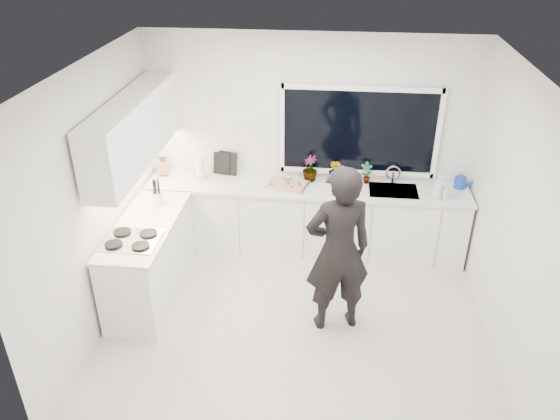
# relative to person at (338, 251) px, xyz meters

# --- Properties ---
(floor) EXTENTS (4.00, 3.50, 0.02)m
(floor) POSITION_rel_person_xyz_m (-0.41, -0.04, -0.93)
(floor) COLOR beige
(floor) RESTS_ON ground
(wall_back) EXTENTS (4.00, 0.02, 2.70)m
(wall_back) POSITION_rel_person_xyz_m (-0.41, 1.72, 0.43)
(wall_back) COLOR white
(wall_back) RESTS_ON ground
(wall_left) EXTENTS (0.02, 3.50, 2.70)m
(wall_left) POSITION_rel_person_xyz_m (-2.42, -0.04, 0.43)
(wall_left) COLOR white
(wall_left) RESTS_ON ground
(wall_right) EXTENTS (0.02, 3.50, 2.70)m
(wall_right) POSITION_rel_person_xyz_m (1.60, -0.04, 0.43)
(wall_right) COLOR white
(wall_right) RESTS_ON ground
(ceiling) EXTENTS (4.00, 3.50, 0.02)m
(ceiling) POSITION_rel_person_xyz_m (-0.41, -0.04, 1.79)
(ceiling) COLOR white
(ceiling) RESTS_ON wall_back
(window) EXTENTS (1.80, 0.02, 1.00)m
(window) POSITION_rel_person_xyz_m (0.19, 1.68, 0.63)
(window) COLOR black
(window) RESTS_ON wall_back
(base_cabinets_back) EXTENTS (3.92, 0.58, 0.88)m
(base_cabinets_back) POSITION_rel_person_xyz_m (-0.41, 1.41, -0.48)
(base_cabinets_back) COLOR white
(base_cabinets_back) RESTS_ON floor
(base_cabinets_left) EXTENTS (0.58, 1.60, 0.88)m
(base_cabinets_left) POSITION_rel_person_xyz_m (-2.08, 0.31, -0.48)
(base_cabinets_left) COLOR white
(base_cabinets_left) RESTS_ON floor
(countertop_back) EXTENTS (3.94, 0.62, 0.04)m
(countertop_back) POSITION_rel_person_xyz_m (-0.41, 1.40, -0.02)
(countertop_back) COLOR silver
(countertop_back) RESTS_ON base_cabinets_back
(countertop_left) EXTENTS (0.62, 1.60, 0.04)m
(countertop_left) POSITION_rel_person_xyz_m (-2.08, 0.31, -0.02)
(countertop_left) COLOR silver
(countertop_left) RESTS_ON base_cabinets_left
(upper_cabinets) EXTENTS (0.34, 2.10, 0.70)m
(upper_cabinets) POSITION_rel_person_xyz_m (-2.20, 0.66, 0.93)
(upper_cabinets) COLOR white
(upper_cabinets) RESTS_ON wall_left
(sink) EXTENTS (0.58, 0.42, 0.14)m
(sink) POSITION_rel_person_xyz_m (0.64, 1.41, -0.05)
(sink) COLOR silver
(sink) RESTS_ON countertop_back
(faucet) EXTENTS (0.03, 0.03, 0.22)m
(faucet) POSITION_rel_person_xyz_m (0.64, 1.61, 0.11)
(faucet) COLOR silver
(faucet) RESTS_ON countertop_back
(stovetop) EXTENTS (0.56, 0.48, 0.03)m
(stovetop) POSITION_rel_person_xyz_m (-2.10, -0.04, 0.01)
(stovetop) COLOR black
(stovetop) RESTS_ON countertop_left
(person) EXTENTS (0.77, 0.62, 1.84)m
(person) POSITION_rel_person_xyz_m (0.00, 0.00, 0.00)
(person) COLOR black
(person) RESTS_ON floor
(pizza_tray) EXTENTS (0.56, 0.46, 0.03)m
(pizza_tray) POSITION_rel_person_xyz_m (-0.64, 1.38, 0.01)
(pizza_tray) COLOR #B3B3B8
(pizza_tray) RESTS_ON countertop_back
(pizza) EXTENTS (0.51, 0.41, 0.01)m
(pizza) POSITION_rel_person_xyz_m (-0.64, 1.38, 0.03)
(pizza) COLOR #C8421A
(pizza) RESTS_ON pizza_tray
(watering_can) EXTENTS (0.17, 0.17, 0.13)m
(watering_can) POSITION_rel_person_xyz_m (1.44, 1.57, 0.06)
(watering_can) COLOR #123AAC
(watering_can) RESTS_ON countertop_back
(paper_towel_roll) EXTENTS (0.13, 0.13, 0.26)m
(paper_towel_roll) POSITION_rel_person_xyz_m (-1.75, 1.51, 0.13)
(paper_towel_roll) COLOR white
(paper_towel_roll) RESTS_ON countertop_back
(knife_block) EXTENTS (0.15, 0.13, 0.22)m
(knife_block) POSITION_rel_person_xyz_m (-2.24, 1.55, 0.11)
(knife_block) COLOR olive
(knife_block) RESTS_ON countertop_back
(utensil_crock) EXTENTS (0.17, 0.17, 0.16)m
(utensil_crock) POSITION_rel_person_xyz_m (-2.07, 0.76, 0.08)
(utensil_crock) COLOR silver
(utensil_crock) RESTS_ON countertop_left
(picture_frame_large) EXTENTS (0.22, 0.06, 0.28)m
(picture_frame_large) POSITION_rel_person_xyz_m (-1.50, 1.65, 0.14)
(picture_frame_large) COLOR black
(picture_frame_large) RESTS_ON countertop_back
(picture_frame_small) EXTENTS (0.25, 0.08, 0.30)m
(picture_frame_small) POSITION_rel_person_xyz_m (-1.43, 1.65, 0.15)
(picture_frame_small) COLOR black
(picture_frame_small) RESTS_ON countertop_back
(herb_plants) EXTENTS (0.90, 0.26, 0.33)m
(herb_plants) POSITION_rel_person_xyz_m (-0.17, 1.57, 0.16)
(herb_plants) COLOR #26662D
(herb_plants) RESTS_ON countertop_back
(soap_bottles) EXTENTS (0.23, 0.14, 0.29)m
(soap_bottles) POSITION_rel_person_xyz_m (1.16, 1.26, 0.13)
(soap_bottles) COLOR #D8BF66
(soap_bottles) RESTS_ON countertop_back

